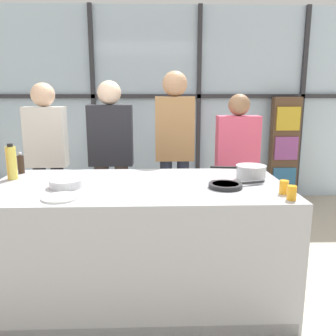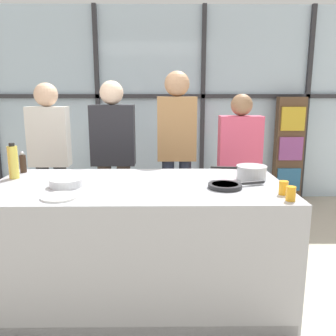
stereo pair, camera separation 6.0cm
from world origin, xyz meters
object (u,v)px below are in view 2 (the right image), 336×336
Objects in this scene: oil_bottle at (13,162)px; spectator_far_left at (50,153)px; white_plate at (60,197)px; spectator_center_right at (177,145)px; mixing_bowl at (66,182)px; pepper_grinder at (23,163)px; spectator_center_left at (113,153)px; spectator_far_right at (239,161)px; juice_glass_near at (291,194)px; saucepan at (251,172)px; juice_glass_far at (284,188)px; frying_pan at (226,186)px.

spectator_far_left is at bearing 89.36° from oil_bottle.
oil_bottle is at bearing 133.39° from white_plate.
mixing_bowl is at bearing 53.46° from spectator_center_right.
pepper_grinder reaches higher than white_plate.
spectator_far_right is (1.32, 0.00, -0.08)m from spectator_center_left.
spectator_far_left is 0.89m from oil_bottle.
pepper_grinder is (-0.52, 0.76, 0.07)m from white_plate.
spectator_center_left is at bearing 0.00° from spectator_center_right.
oil_bottle is at bearing 89.36° from spectator_far_left.
spectator_far_right reaches higher than juice_glass_near.
spectator_center_left is 0.66m from spectator_center_right.
oil_bottle reaches higher than saucepan.
spectator_far_right is at bearing -180.00° from spectator_center_left.
pepper_grinder is at bearing 88.30° from spectator_far_left.
mixing_bowl is (-0.85, -1.14, -0.10)m from spectator_center_right.
spectator_far_left reaches higher than juice_glass_near.
juice_glass_near is at bearing -78.05° from saucepan.
saucepan is at bearing 7.99° from mixing_bowl.
juice_glass_far is at bearing 90.00° from juice_glass_near.
juice_glass_near is at bearing -22.57° from pepper_grinder.
saucepan is 4.71× the size of juice_glass_far.
mixing_bowl is (0.47, -1.14, -0.02)m from spectator_far_left.
spectator_far_left reaches higher than white_plate.
white_plate is (-1.37, -0.48, -0.05)m from saucepan.
white_plate is (-0.81, -1.43, -0.13)m from spectator_center_right.
juice_glass_near is at bearing 131.46° from spectator_center_left.
spectator_center_left is at bearing 44.57° from pepper_grinder.
spectator_far_left is at bearing 109.47° from white_plate.
pepper_grinder reaches higher than frying_pan.
spectator_far_right reaches higher than mixing_bowl.
frying_pan is 0.47m from juice_glass_near.
frying_pan is 1.16m from mixing_bowl.
spectator_center_right is at bearing 60.25° from white_plate.
saucepan is 0.43m from juice_glass_far.
spectator_center_left reaches higher than oil_bottle.
mixing_bowl reaches higher than white_plate.
juice_glass_far is at bearing 2.39° from white_plate.
spectator_center_left is at bearing 134.26° from juice_glass_far.
spectator_far_left reaches higher than frying_pan.
frying_pan is at bearing 11.63° from white_plate.
juice_glass_far is (2.01, -0.69, -0.04)m from pepper_grinder.
juice_glass_far is at bearing -25.58° from frying_pan.
white_plate is (-1.47, -1.43, 0.04)m from spectator_far_right.
saucepan is 4.71× the size of juice_glass_near.
white_plate is at bearing -46.61° from oil_bottle.
spectator_center_right is at bearing -180.00° from spectator_center_left.
oil_bottle is at bearing 33.57° from spectator_center_right.
spectator_center_right reaches higher than juice_glass_near.
spectator_center_right is 1.65m from juice_glass_near.
pepper_grinder is at bearing 44.57° from spectator_center_left.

